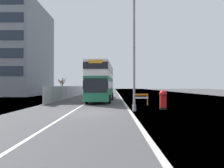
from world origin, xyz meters
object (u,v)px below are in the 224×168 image
(roadworks_barrier, at_px, (141,98))
(car_receding_mid, at_px, (95,90))
(lamppost_foreground, at_px, (134,53))
(car_oncoming_near, at_px, (95,90))
(red_pillar_postbox, at_px, (163,99))
(double_decker_bus, at_px, (101,82))

(roadworks_barrier, xyz_separation_m, car_receding_mid, (-7.61, 32.15, 0.21))
(lamppost_foreground, distance_m, car_receding_mid, 37.80)
(lamppost_foreground, relative_size, car_oncoming_near, 2.48)
(red_pillar_postbox, bearing_deg, car_receding_mid, 103.98)
(double_decker_bus, relative_size, roadworks_barrier, 7.21)
(roadworks_barrier, height_order, car_oncoming_near, car_oncoming_near)
(roadworks_barrier, xyz_separation_m, car_oncoming_near, (-7.01, 24.85, 0.30))
(red_pillar_postbox, distance_m, car_receding_mid, 37.02)
(lamppost_foreground, relative_size, red_pillar_postbox, 5.93)
(double_decker_bus, bearing_deg, lamppost_foreground, -72.32)
(lamppost_foreground, xyz_separation_m, car_oncoming_near, (-5.79, 29.79, -3.55))
(double_decker_bus, distance_m, roadworks_barrier, 7.09)
(lamppost_foreground, relative_size, car_receding_mid, 2.34)
(double_decker_bus, height_order, lamppost_foreground, lamppost_foreground)
(lamppost_foreground, xyz_separation_m, red_pillar_postbox, (2.56, 1.15, -3.70))
(car_oncoming_near, bearing_deg, red_pillar_postbox, -73.74)
(double_decker_bus, xyz_separation_m, lamppost_foreground, (3.23, -10.14, 2.04))
(double_decker_bus, height_order, red_pillar_postbox, double_decker_bus)
(roadworks_barrier, relative_size, car_receding_mid, 0.37)
(lamppost_foreground, height_order, car_oncoming_near, lamppost_foreground)
(car_receding_mid, bearing_deg, lamppost_foreground, -80.23)
(lamppost_foreground, bearing_deg, car_oncoming_near, 101.01)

